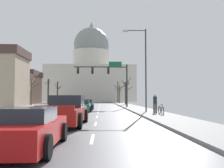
# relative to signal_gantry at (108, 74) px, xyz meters

# --- Properties ---
(ground) EXTENTS (20.00, 180.00, 0.20)m
(ground) POSITION_rel_signal_gantry_xyz_m (-4.76, -13.15, -4.92)
(ground) COLOR #505055
(signal_gantry) EXTENTS (7.91, 0.41, 6.66)m
(signal_gantry) POSITION_rel_signal_gantry_xyz_m (0.00, 0.00, 0.00)
(signal_gantry) COLOR #28282D
(signal_gantry) RESTS_ON ground
(street_lamp_right) EXTENTS (2.34, 0.24, 8.16)m
(street_lamp_right) POSITION_rel_signal_gantry_xyz_m (3.14, -12.12, 0.02)
(street_lamp_right) COLOR #333338
(street_lamp_right) RESTS_ON ground
(capitol_building) EXTENTS (31.85, 23.55, 31.01)m
(capitol_building) POSITION_rel_signal_gantry_xyz_m (-4.76, 58.80, 5.31)
(capitol_building) COLOR beige
(capitol_building) RESTS_ON ground
(sedan_near_00) EXTENTS (1.99, 4.28, 1.28)m
(sedan_near_00) POSITION_rel_signal_gantry_xyz_m (-2.88, -4.06, -4.34)
(sedan_near_00) COLOR navy
(sedan_near_00) RESTS_ON ground
(sedan_near_01) EXTENTS (2.12, 4.40, 1.24)m
(sedan_near_01) POSITION_rel_signal_gantry_xyz_m (-3.03, -9.91, -4.34)
(sedan_near_01) COLOR #1E7247
(sedan_near_01) RESTS_ON ground
(sedan_near_02) EXTENTS (2.01, 4.44, 1.24)m
(sedan_near_02) POSITION_rel_signal_gantry_xyz_m (-3.20, -15.50, -4.36)
(sedan_near_02) COLOR #1E7247
(sedan_near_02) RESTS_ON ground
(pickup_truck_near_03) EXTENTS (2.31, 5.57, 1.64)m
(pickup_truck_near_03) POSITION_rel_signal_gantry_xyz_m (-2.91, -22.19, -4.22)
(pickup_truck_near_03) COLOR maroon
(pickup_truck_near_03) RESTS_ON ground
(sedan_near_04) EXTENTS (2.06, 4.33, 1.22)m
(sedan_near_04) POSITION_rel_signal_gantry_xyz_m (-3.18, -28.64, -4.36)
(sedan_near_04) COLOR #B71414
(sedan_near_04) RESTS_ON ground
(sedan_oncoming_00) EXTENTS (2.06, 4.22, 1.12)m
(sedan_oncoming_00) POSITION_rel_signal_gantry_xyz_m (-6.47, 6.22, -4.40)
(sedan_oncoming_00) COLOR silver
(sedan_oncoming_00) RESTS_ON ground
(sedan_oncoming_01) EXTENTS (2.14, 4.45, 1.28)m
(sedan_oncoming_01) POSITION_rel_signal_gantry_xyz_m (-10.19, 15.70, -4.35)
(sedan_oncoming_01) COLOR #B71414
(sedan_oncoming_01) RESTS_ON ground
(sedan_oncoming_02) EXTENTS (2.12, 4.35, 1.26)m
(sedan_oncoming_02) POSITION_rel_signal_gantry_xyz_m (-6.72, 29.01, -4.35)
(sedan_oncoming_02) COLOR silver
(sedan_oncoming_02) RESTS_ON ground
(flank_building_02) EXTENTS (12.87, 9.57, 8.19)m
(flank_building_02) POSITION_rel_signal_gantry_xyz_m (-23.25, 27.10, -0.79)
(flank_building_02) COLOR #8C6656
(flank_building_02) RESTS_ON ground
(bare_tree_00) EXTENTS (1.83, 0.93, 6.07)m
(bare_tree_00) POSITION_rel_signal_gantry_xyz_m (3.95, 36.05, -1.65)
(bare_tree_00) COLOR brown
(bare_tree_00) RESTS_ON ground
(bare_tree_01) EXTENTS (1.39, 1.74, 5.63)m
(bare_tree_01) POSITION_rel_signal_gantry_xyz_m (-12.87, 20.04, -1.86)
(bare_tree_01) COLOR #423328
(bare_tree_01) RESTS_ON ground
(bare_tree_02) EXTENTS (2.87, 1.74, 4.75)m
(bare_tree_02) POSITION_rel_signal_gantry_xyz_m (3.99, 31.23, -2.55)
(bare_tree_02) COLOR #4C3D2D
(bare_tree_02) RESTS_ON ground
(bare_tree_03) EXTENTS (2.19, 2.06, 5.83)m
(bare_tree_03) POSITION_rel_signal_gantry_xyz_m (-13.20, 33.83, -1.76)
(bare_tree_03) COLOR #423328
(bare_tree_03) RESTS_ON ground
(bare_tree_04) EXTENTS (2.33, 2.01, 5.37)m
(bare_tree_04) POSITION_rel_signal_gantry_xyz_m (3.94, 12.42, -2.28)
(bare_tree_04) COLOR #423328
(bare_tree_04) RESTS_ON ground
(bare_tree_06) EXTENTS (2.55, 1.67, 4.41)m
(bare_tree_06) POSITION_rel_signal_gantry_xyz_m (3.60, 25.33, -2.41)
(bare_tree_06) COLOR brown
(bare_tree_06) RESTS_ON ground
(bare_tree_07) EXTENTS (2.68, 1.78, 4.89)m
(bare_tree_07) POSITION_rel_signal_gantry_xyz_m (-13.61, 9.23, -2.29)
(bare_tree_07) COLOR #4C3D2D
(bare_tree_07) RESTS_ON ground
(pedestrian_00) EXTENTS (0.35, 0.34, 1.69)m
(pedestrian_00) POSITION_rel_signal_gantry_xyz_m (3.86, -14.22, -3.86)
(pedestrian_00) COLOR #4C4238
(pedestrian_00) RESTS_ON ground
(bicycle_parked) EXTENTS (0.12, 1.77, 0.85)m
(bicycle_parked) POSITION_rel_signal_gantry_xyz_m (3.86, -16.39, -4.45)
(bicycle_parked) COLOR black
(bicycle_parked) RESTS_ON ground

